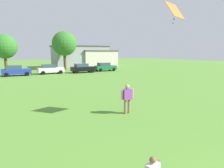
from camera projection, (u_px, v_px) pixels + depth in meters
ground_plane at (42, 78)px, 29.29m from camera, size 160.00×160.00×0.00m
adult_bystander at (127, 96)px, 11.98m from camera, size 0.85×0.33×1.78m
kite at (175, 11)px, 10.95m from camera, size 1.49×1.04×1.17m
parked_car_blue_0 at (16, 70)px, 31.56m from camera, size 4.30×2.02×1.68m
parked_car_white_1 at (50, 69)px, 34.57m from camera, size 4.30×2.02×1.68m
parked_car_black_2 at (83, 68)px, 36.56m from camera, size 4.30×2.02×1.68m
parked_car_green_3 at (105, 67)px, 39.80m from camera, size 4.30×2.02×1.68m
tree_center at (4, 47)px, 37.09m from camera, size 4.52×4.52×7.04m
tree_far_right at (64, 44)px, 43.12m from camera, size 5.26×5.26×8.20m
house_left at (96, 58)px, 54.27m from camera, size 9.50×8.40×4.24m
house_right at (80, 56)px, 52.05m from camera, size 14.00×7.24×5.40m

